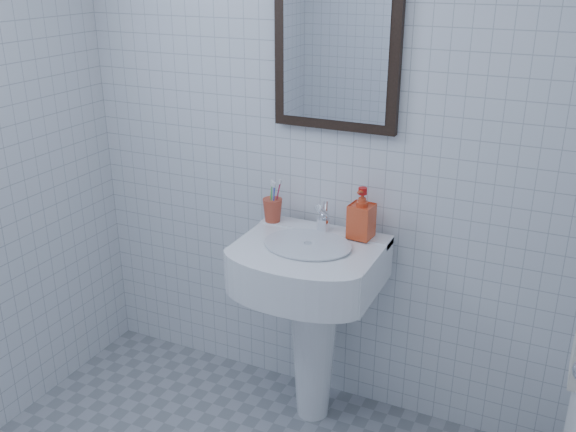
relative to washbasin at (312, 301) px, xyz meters
The scene contains 6 objects.
wall_back 0.72m from the washbasin, 105.94° to the left, with size 2.20×0.02×2.50m, color silver.
washbasin is the anchor object (origin of this frame).
faucet 0.34m from the washbasin, 90.00° to the left, with size 0.05×0.11×0.13m.
toothbrush_cup 0.41m from the washbasin, 155.06° to the left, with size 0.08×0.08×0.10m, color #B6412A, non-canonical shape.
soap_dispenser 0.42m from the washbasin, 33.55° to the left, with size 0.09×0.09×0.20m, color red.
wall_mirror 1.00m from the washbasin, 90.00° to the left, with size 0.50×0.04×0.62m.
Camera 1 is at (0.95, -1.13, 1.86)m, focal length 40.00 mm.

